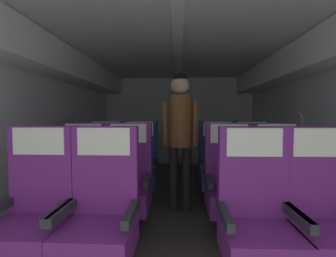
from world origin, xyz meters
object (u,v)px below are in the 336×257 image
Objects in this scene: flight_attendant at (180,126)px; seat_c_right_window at (218,168)px; seat_b_right_window at (230,185)px; seat_b_left_window at (81,184)px; seat_b_right_aisle at (279,186)px; seat_a_left_aisle at (101,217)px; seat_c_right_aisle at (253,168)px; seat_c_left_window at (104,167)px; seat_a_right_aisle at (327,221)px; seat_b_left_aisle at (127,184)px; seat_a_right_window at (257,221)px; seat_a_left_window at (33,216)px; seat_c_left_aisle at (139,167)px.

seat_c_right_window is at bearing -166.72° from flight_attendant.
flight_attendant reaches higher than seat_b_right_window.
seat_b_right_aisle is at bearing 0.16° from seat_b_left_window.
seat_a_left_aisle is 2.25m from seat_c_right_aisle.
seat_b_right_window is at bearing -120.26° from seat_c_right_aisle.
seat_c_left_window and seat_c_right_aisle have the same top height.
seat_a_right_aisle and seat_c_left_window have the same top height.
seat_b_left_window is 1.54m from seat_b_right_window.
seat_a_left_aisle is 1.00× the size of seat_b_left_aisle.
seat_a_left_aisle is at bearing -133.33° from seat_c_right_aisle.
seat_a_right_window is 1.76m from seat_b_left_window.
seat_a_left_window is 0.49m from seat_a_left_aisle.
seat_b_right_window is 1.00× the size of seat_c_left_window.
seat_c_right_window is at bearing 56.96° from seat_a_left_aisle.
seat_a_left_aisle is 1.52m from flight_attendant.
seat_a_right_window is 1.00× the size of seat_c_right_window.
seat_c_right_aisle is at bearing 0.00° from seat_c_left_window.
seat_b_left_window and seat_b_right_window have the same top height.
seat_a_left_aisle is 1.00× the size of seat_a_right_aisle.
seat_b_left_aisle is at bearing 151.95° from seat_a_right_aisle.
seat_c_left_aisle is (-0.00, 1.63, 0.00)m from seat_a_left_aisle.
seat_c_left_window is 1.00× the size of seat_c_left_aisle.
seat_a_left_aisle is (0.49, -0.00, 0.00)m from seat_a_left_window.
seat_a_left_window is at bearing -106.55° from seat_c_left_aisle.
seat_a_left_aisle and seat_b_left_window have the same top height.
seat_c_left_aisle is (-1.55, 1.62, 0.00)m from seat_a_right_aisle.
seat_c_right_aisle is at bearing -1.43° from seat_c_right_window.
flight_attendant is at bearing 111.80° from seat_a_right_window.
seat_b_right_window and seat_c_left_aisle have the same top height.
seat_a_right_window is at bearing -0.46° from seat_a_left_aisle.
seat_c_right_window is at bearing 37.80° from seat_b_left_aisle.
flight_attendant reaches higher than seat_c_right_window.
seat_a_left_window and seat_c_right_window have the same top height.
seat_c_left_window is (-1.56, 1.65, 0.00)m from seat_a_right_window.
seat_c_right_window is (0.00, 0.83, 0.00)m from seat_b_right_window.
seat_b_left_aisle is 1.00× the size of seat_c_left_window.
seat_a_right_window is 1.71m from seat_c_right_aisle.
seat_a_left_window is 2.20m from seat_b_right_aisle.
seat_a_right_window is 1.00× the size of seat_b_right_window.
seat_b_right_window and seat_c_right_aisle have the same top height.
seat_b_left_window is at bearing 89.10° from seat_a_left_window.
seat_a_right_aisle and seat_b_right_window have the same top height.
seat_a_left_aisle is 1.71m from seat_c_left_window.
flight_attendant reaches higher than seat_a_left_aisle.
seat_c_right_aisle is at bearing 59.74° from seat_b_right_window.
seat_c_left_window is at bearing -40.84° from flight_attendant.
seat_b_left_aisle is 1.35m from seat_c_right_window.
seat_b_right_aisle is at bearing 89.24° from seat_a_right_aisle.
seat_b_right_window is at bearing 115.70° from flight_attendant.
seat_c_right_aisle is (0.00, 1.63, 0.00)m from seat_a_right_aisle.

